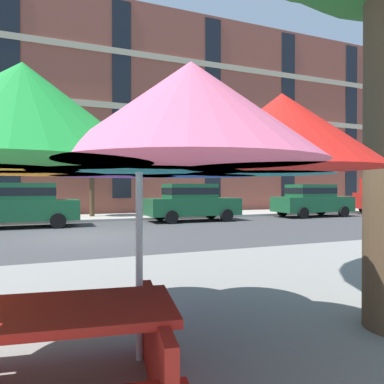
% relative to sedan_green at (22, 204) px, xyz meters
% --- Properties ---
extents(ground_plane, '(120.00, 120.00, 0.00)m').
position_rel_sedan_green_xyz_m(ground_plane, '(2.00, -3.70, -0.95)').
color(ground_plane, '#424244').
extents(sidewalk_near_patio, '(56.00, 9.00, 0.12)m').
position_rel_sedan_green_xyz_m(sidewalk_near_patio, '(2.00, -12.70, -0.89)').
color(sidewalk_near_patio, gray).
rests_on(sidewalk_near_patio, ground).
extents(sidewalk_far, '(56.00, 3.60, 0.12)m').
position_rel_sedan_green_xyz_m(sidewalk_far, '(2.00, 3.10, -0.89)').
color(sidewalk_far, '#B2ADA3').
rests_on(sidewalk_far, ground).
extents(apartment_building, '(47.49, 12.08, 12.80)m').
position_rel_sedan_green_xyz_m(apartment_building, '(2.00, 11.29, 5.45)').
color(apartment_building, '#934C3D').
rests_on(apartment_building, ground).
extents(sedan_green, '(4.40, 1.98, 1.78)m').
position_rel_sedan_green_xyz_m(sedan_green, '(0.00, 0.00, 0.00)').
color(sedan_green, '#195933').
rests_on(sedan_green, ground).
extents(sedan_green_midblock, '(4.40, 1.98, 1.78)m').
position_rel_sedan_green_xyz_m(sedan_green_midblock, '(7.29, 0.00, 0.00)').
color(sedan_green_midblock, '#195933').
rests_on(sedan_green_midblock, ground).
extents(sedan_green_downstreet, '(4.40, 1.98, 1.78)m').
position_rel_sedan_green_xyz_m(sedan_green_downstreet, '(14.45, 0.00, 0.00)').
color(sedan_green_downstreet, '#195933').
rests_on(sedan_green_downstreet, ground).
extents(street_tree_middle, '(2.02, 2.02, 4.23)m').
position_rel_sedan_green_xyz_m(street_tree_middle, '(3.03, 3.29, 2.28)').
color(street_tree_middle, '#4C3823').
rests_on(street_tree_middle, ground).
extents(patio_umbrella, '(3.77, 3.77, 2.33)m').
position_rel_sedan_green_xyz_m(patio_umbrella, '(1.71, -12.70, 1.03)').
color(patio_umbrella, silver).
rests_on(patio_umbrella, ground).
extents(picnic_table, '(2.02, 1.78, 0.77)m').
position_rel_sedan_green_xyz_m(picnic_table, '(0.94, -13.09, -0.46)').
color(picnic_table, red).
rests_on(picnic_table, ground).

